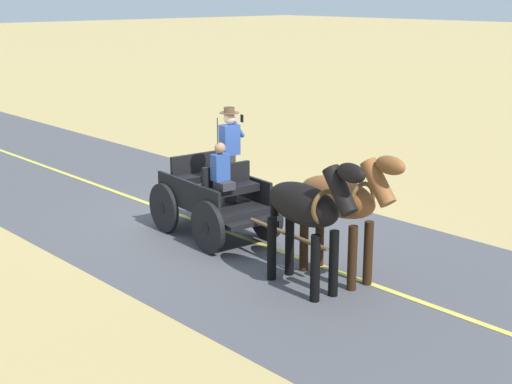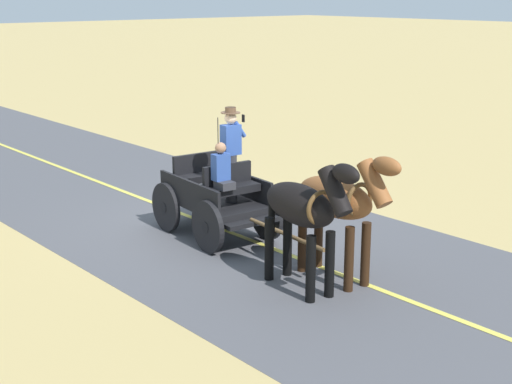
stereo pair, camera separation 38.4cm
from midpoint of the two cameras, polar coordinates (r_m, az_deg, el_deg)
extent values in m
plane|color=tan|center=(14.88, -4.27, -2.64)|extent=(200.00, 200.00, 0.00)
cube|color=#4C4C51|center=(14.88, -4.27, -2.62)|extent=(6.25, 160.00, 0.01)
cube|color=#DBCC4C|center=(14.88, -4.27, -2.61)|extent=(0.12, 160.00, 0.00)
cube|color=black|center=(14.15, -4.04, -0.79)|extent=(1.39, 2.30, 0.12)
cube|color=black|center=(14.38, -2.16, 0.66)|extent=(0.24, 2.09, 0.44)
cube|color=black|center=(13.79, -6.04, -0.05)|extent=(0.24, 2.09, 0.44)
cube|color=black|center=(13.21, -1.13, -2.36)|extent=(1.10, 0.33, 0.08)
cube|color=black|center=(15.18, -6.50, -0.45)|extent=(0.73, 0.26, 0.06)
cube|color=black|center=(13.56, -2.67, 0.20)|extent=(1.05, 0.45, 0.14)
cube|color=black|center=(13.65, -3.11, 1.25)|extent=(1.02, 0.17, 0.44)
cube|color=black|center=(14.46, -5.14, 1.09)|extent=(1.05, 0.45, 0.14)
cube|color=black|center=(14.55, -5.54, 2.07)|extent=(1.02, 0.17, 0.44)
cylinder|color=black|center=(13.95, -0.06, -1.75)|extent=(0.18, 0.97, 0.96)
cylinder|color=black|center=(13.95, -0.06, -1.75)|extent=(0.14, 0.22, 0.21)
cylinder|color=black|center=(13.25, -4.56, -2.72)|extent=(0.18, 0.97, 0.96)
cylinder|color=black|center=(13.25, -4.56, -2.72)|extent=(0.14, 0.22, 0.21)
cylinder|color=black|center=(15.16, -3.56, -0.40)|extent=(0.18, 0.97, 0.96)
cylinder|color=black|center=(15.16, -3.56, -0.40)|extent=(0.14, 0.22, 0.21)
cylinder|color=black|center=(14.51, -7.84, -1.22)|extent=(0.18, 0.97, 0.96)
cylinder|color=black|center=(14.51, -7.84, -1.22)|extent=(0.14, 0.22, 0.21)
cylinder|color=brown|center=(12.45, 1.52, -3.22)|extent=(0.25, 2.00, 0.07)
cylinder|color=black|center=(13.24, -3.78, 2.93)|extent=(0.02, 0.02, 1.30)
cylinder|color=#2D2D33|center=(13.83, -2.81, 1.05)|extent=(0.22, 0.22, 0.90)
cube|color=#2D4C99|center=(13.67, -2.85, 4.02)|extent=(0.36, 0.25, 0.56)
sphere|color=beige|center=(13.60, -2.87, 5.67)|extent=(0.22, 0.22, 0.22)
cylinder|color=#473323|center=(13.59, -2.88, 6.09)|extent=(0.36, 0.36, 0.01)
cylinder|color=#473323|center=(13.58, -2.88, 6.30)|extent=(0.20, 0.20, 0.10)
cylinder|color=#2D4C99|center=(13.71, -2.14, 4.82)|extent=(0.27, 0.10, 0.32)
cube|color=black|center=(13.69, -1.89, 5.66)|extent=(0.03, 0.07, 0.14)
cube|color=#2D2D33|center=(13.30, -3.27, 0.51)|extent=(0.31, 0.34, 0.14)
cube|color=#2D4C99|center=(13.32, -3.58, 1.90)|extent=(0.32, 0.23, 0.48)
sphere|color=#9E7051|center=(13.24, -3.61, 3.38)|extent=(0.20, 0.20, 0.20)
ellipsoid|color=brown|center=(11.87, 5.29, -0.36)|extent=(0.63, 1.58, 0.64)
cylinder|color=black|center=(11.90, 7.68, -4.68)|extent=(0.15, 0.15, 1.05)
cylinder|color=black|center=(11.65, 6.46, -5.08)|extent=(0.15, 0.15, 1.05)
cylinder|color=black|center=(12.62, 4.04, -3.42)|extent=(0.15, 0.15, 1.05)
cylinder|color=black|center=(12.38, 2.82, -3.76)|extent=(0.15, 0.15, 1.05)
cylinder|color=brown|center=(11.21, 8.38, 0.72)|extent=(0.29, 0.66, 0.73)
ellipsoid|color=brown|center=(11.00, 9.29, 2.03)|extent=(0.24, 0.55, 0.28)
cube|color=black|center=(11.22, 8.31, 0.92)|extent=(0.08, 0.50, 0.56)
cylinder|color=black|center=(12.47, 2.86, -1.01)|extent=(0.11, 0.11, 0.70)
torus|color=brown|center=(11.49, 7.22, -0.54)|extent=(0.55, 0.09, 0.55)
ellipsoid|color=black|center=(11.42, 2.64, -0.94)|extent=(0.74, 1.61, 0.64)
cylinder|color=black|center=(11.40, 5.01, -5.50)|extent=(0.15, 0.15, 1.05)
cylinder|color=black|center=(11.18, 3.58, -5.89)|extent=(0.15, 0.15, 1.05)
cylinder|color=black|center=(12.20, 1.69, -4.04)|extent=(0.15, 0.15, 1.05)
cylinder|color=black|center=(11.99, 0.30, -4.38)|extent=(0.15, 0.15, 1.05)
cylinder|color=black|center=(10.69, 5.44, 0.11)|extent=(0.33, 0.67, 0.73)
ellipsoid|color=black|center=(10.45, 6.27, 1.45)|extent=(0.28, 0.56, 0.28)
cube|color=black|center=(10.69, 5.38, 0.31)|extent=(0.12, 0.51, 0.56)
cylinder|color=black|center=(12.08, 0.46, -1.53)|extent=(0.11, 0.11, 0.70)
torus|color=brown|center=(10.99, 4.39, -1.18)|extent=(0.55, 0.13, 0.55)
camera|label=1|loc=(0.19, -90.84, -0.23)|focal=52.15mm
camera|label=2|loc=(0.19, 89.16, 0.23)|focal=52.15mm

